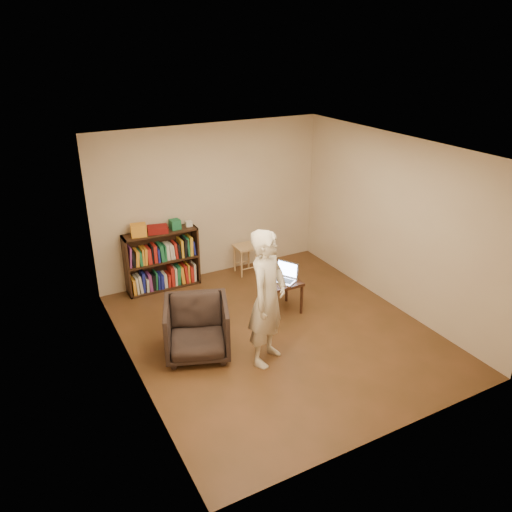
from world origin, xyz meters
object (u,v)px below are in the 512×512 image
armchair (197,329)px  laptop (285,276)px  bookshelf (162,263)px  stool (245,251)px  person (268,298)px  side_table (282,285)px

armchair → laptop: (1.60, 0.45, 0.19)m
bookshelf → stool: bearing=-5.5°
laptop → armchair: bearing=-105.1°
stool → person: (-0.92, -2.43, 0.48)m
armchair → stool: bearing=69.0°
stool → side_table: bearing=-94.3°
laptop → side_table: bearing=-118.8°
stool → person: bearing=-110.7°
stool → person: size_ratio=0.29×
bookshelf → person: size_ratio=0.67×
stool → armchair: size_ratio=0.62×
armchair → laptop: bearing=36.1°
bookshelf → armchair: size_ratio=1.44×
laptop → person: person is taller
bookshelf → side_table: size_ratio=2.36×
armchair → side_table: 1.62m
side_table → person: person is taller
person → armchair: bearing=108.7°
stool → laptop: size_ratio=1.15×
stool → armchair: 2.52m
armchair → laptop: 1.67m
person → stool: bearing=34.3°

